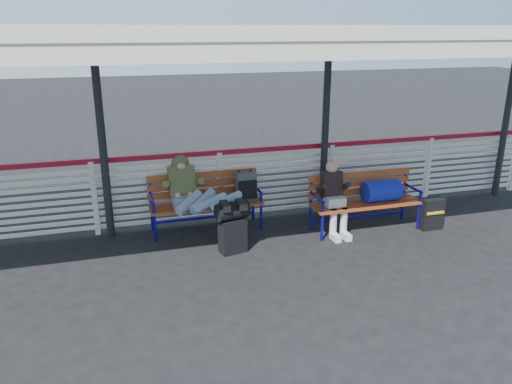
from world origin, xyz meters
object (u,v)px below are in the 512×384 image
object	(u,v)px
traveler_man	(200,196)
bench_left	(217,193)
luggage_stack	(232,225)
companion_person	(334,197)
bench_right	(373,193)
suitcase_side	(431,214)

from	to	relation	value
traveler_man	bench_left	bearing A→B (deg)	45.11
luggage_stack	companion_person	xyz separation A→B (m)	(1.71, 0.25, 0.17)
bench_left	bench_right	size ratio (longest dim) A/B	1.00
traveler_man	luggage_stack	bearing A→B (deg)	-61.23
bench_left	traveler_man	distance (m)	0.50
bench_right	companion_person	size ratio (longest dim) A/B	1.57
luggage_stack	companion_person	world-z (taller)	companion_person
bench_right	suitcase_side	size ratio (longest dim) A/B	3.50
bench_left	companion_person	size ratio (longest dim) A/B	1.57
luggage_stack	bench_left	size ratio (longest dim) A/B	0.43
traveler_man	companion_person	world-z (taller)	traveler_man
luggage_stack	suitcase_side	size ratio (longest dim) A/B	1.51
traveler_man	suitcase_side	xyz separation A→B (m)	(3.66, -0.68, -0.43)
luggage_stack	bench_right	world-z (taller)	bench_right
traveler_man	suitcase_side	world-z (taller)	traveler_man
luggage_stack	suitcase_side	xyz separation A→B (m)	(3.31, -0.04, -0.16)
luggage_stack	traveler_man	bearing A→B (deg)	106.26
bench_right	companion_person	world-z (taller)	companion_person
bench_left	companion_person	distance (m)	1.87
companion_person	traveler_man	bearing A→B (deg)	169.51
bench_left	suitcase_side	world-z (taller)	bench_left
bench_left	bench_right	distance (m)	2.50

